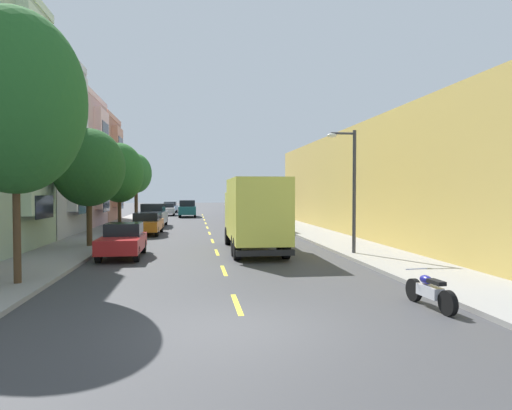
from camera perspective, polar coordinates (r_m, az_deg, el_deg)
ground_plane at (r=39.58m, az=-6.34°, el=-2.52°), size 160.00×160.00×0.00m
sidewalk_left at (r=38.04m, az=-17.02°, el=-2.65°), size 3.20×120.00×0.14m
sidewalk_right at (r=38.45m, az=4.39°, el=-2.54°), size 3.20×120.00×0.14m
lane_centerline_dashes at (r=34.10m, az=-6.08°, el=-3.19°), size 0.14×47.20×0.01m
townhouse_fourth_rose at (r=39.96m, az=-26.63°, el=4.69°), size 11.11×7.44×10.64m
townhouse_fifth_terracotta at (r=47.23m, az=-23.58°, el=4.03°), size 10.98×7.44×10.28m
apartment_block_opposite at (r=32.97m, az=18.74°, el=2.64°), size 10.00×36.00×7.00m
street_tree_nearest at (r=15.59m, az=-28.31°, el=11.50°), size 4.15×4.15×8.27m
street_tree_second at (r=24.52m, az=-20.49°, el=4.48°), size 3.63×3.63×6.00m
street_tree_third at (r=33.86m, az=-16.99°, el=3.93°), size 3.48×3.48×6.29m
street_tree_farthest at (r=43.28m, az=-15.01°, el=3.88°), size 2.90×2.90×6.31m
street_lamp at (r=20.68m, az=11.91°, el=3.08°), size 1.35×0.28×5.53m
delivery_box_truck at (r=21.57m, az=-0.22°, el=-0.78°), size 2.45×7.76×3.52m
parked_wagon_orange at (r=31.44m, az=-13.65°, el=-2.19°), size 1.93×4.74×1.50m
parked_suv_black at (r=43.08m, az=-0.48°, el=-0.85°), size 2.04×4.83×1.93m
parked_pickup_navy at (r=56.34m, az=-2.33°, el=-0.41°), size 2.13×5.35×1.73m
parked_hatchback_white at (r=56.10m, az=-11.17°, el=-0.53°), size 1.83×4.04×1.50m
parked_wagon_sky at (r=63.78m, az=-10.83°, el=-0.22°), size 1.89×4.73×1.50m
parked_pickup_forest at (r=32.82m, az=1.76°, el=-1.94°), size 2.16×5.36×1.73m
parked_suv_silver at (r=38.07m, az=-12.90°, el=-1.23°), size 2.09×4.86×1.93m
parked_hatchback_red at (r=20.80m, az=-16.56°, el=-4.31°), size 1.77×4.01×1.50m
moving_teal_sedan at (r=52.27m, az=-8.71°, el=-0.42°), size 1.95×4.80×1.93m
parked_motorcycle at (r=12.22m, az=21.20°, el=-10.22°), size 0.62×2.05×0.90m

